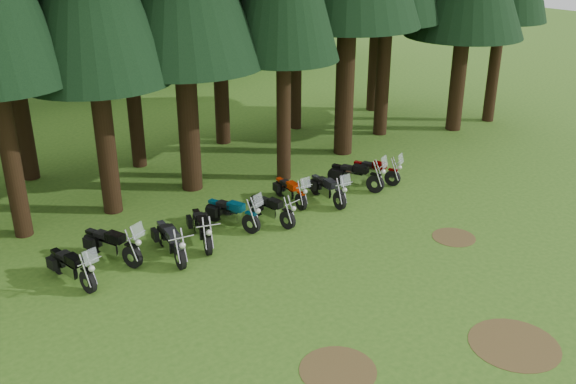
% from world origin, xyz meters
% --- Properties ---
extents(ground, '(120.00, 120.00, 0.00)m').
position_xyz_m(ground, '(0.00, 0.00, 0.00)').
color(ground, '#325D1A').
rests_on(ground, ground).
extents(decid_4, '(5.93, 5.76, 7.41)m').
position_xyz_m(decid_4, '(1.58, 26.32, 4.37)').
color(decid_4, black).
rests_on(decid_4, ground).
extents(dirt_patch_0, '(1.80, 1.80, 0.01)m').
position_xyz_m(dirt_patch_0, '(-3.00, -2.00, 0.01)').
color(dirt_patch_0, '#4C3D1E').
rests_on(dirt_patch_0, ground).
extents(dirt_patch_1, '(1.40, 1.40, 0.01)m').
position_xyz_m(dirt_patch_1, '(4.50, 0.50, 0.01)').
color(dirt_patch_1, '#4C3D1E').
rests_on(dirt_patch_1, ground).
extents(dirt_patch_2, '(2.20, 2.20, 0.01)m').
position_xyz_m(dirt_patch_2, '(1.00, -4.00, 0.01)').
color(dirt_patch_2, '#4C3D1E').
rests_on(dirt_patch_2, ground).
extents(motorcycle_0, '(0.65, 2.28, 1.43)m').
position_xyz_m(motorcycle_0, '(-6.20, 5.55, 0.48)').
color(motorcycle_0, black).
rests_on(motorcycle_0, ground).
extents(motorcycle_1, '(1.09, 2.34, 1.50)m').
position_xyz_m(motorcycle_1, '(-4.76, 6.06, 0.50)').
color(motorcycle_1, black).
rests_on(motorcycle_1, ground).
extents(motorcycle_2, '(0.58, 2.34, 0.96)m').
position_xyz_m(motorcycle_2, '(-3.27, 5.17, 0.49)').
color(motorcycle_2, black).
rests_on(motorcycle_2, ground).
extents(motorcycle_3, '(0.90, 2.20, 0.93)m').
position_xyz_m(motorcycle_3, '(-2.05, 5.34, 0.47)').
color(motorcycle_3, black).
rests_on(motorcycle_3, ground).
extents(motorcycle_4, '(0.94, 2.29, 1.46)m').
position_xyz_m(motorcycle_4, '(-0.65, 5.66, 0.49)').
color(motorcycle_4, black).
rests_on(motorcycle_4, ground).
extents(motorcycle_5, '(0.43, 2.12, 0.87)m').
position_xyz_m(motorcycle_5, '(0.60, 5.16, 0.44)').
color(motorcycle_5, black).
rests_on(motorcycle_5, ground).
extents(motorcycle_6, '(0.53, 2.09, 1.31)m').
position_xyz_m(motorcycle_6, '(2.11, 5.99, 0.44)').
color(motorcycle_6, black).
rests_on(motorcycle_6, ground).
extents(motorcycle_7, '(0.59, 2.25, 1.41)m').
position_xyz_m(motorcycle_7, '(3.23, 5.21, 0.47)').
color(motorcycle_7, black).
rests_on(motorcycle_7, ground).
extents(motorcycle_8, '(1.10, 2.32, 1.50)m').
position_xyz_m(motorcycle_8, '(4.92, 5.47, 0.50)').
color(motorcycle_8, black).
rests_on(motorcycle_8, ground).
extents(motorcycle_9, '(1.02, 2.08, 1.34)m').
position_xyz_m(motorcycle_9, '(5.95, 5.44, 0.45)').
color(motorcycle_9, black).
rests_on(motorcycle_9, ground).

